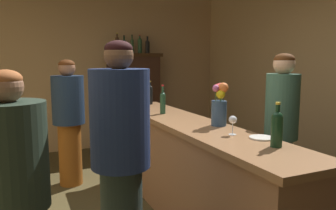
{
  "coord_description": "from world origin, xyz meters",
  "views": [
    {
      "loc": [
        -0.86,
        -2.42,
        1.58
      ],
      "look_at": [
        0.59,
        0.81,
        1.08
      ],
      "focal_mm": 35.21,
      "sensor_mm": 36.0,
      "label": 1
    }
  ],
  "objects_px": {
    "display_bottle_right": "(147,46)",
    "flower_arrangement": "(220,103)",
    "wine_bottle_syrah": "(277,127)",
    "display_bottle_midleft": "(124,46)",
    "wine_bottle_chardonnay": "(163,101)",
    "patron_near_entrance": "(69,118)",
    "bar_counter": "(189,171)",
    "wine_glass_front": "(146,98)",
    "cheese_plate": "(261,138)",
    "display_cabinet": "(134,99)",
    "display_bottle_center": "(132,45)",
    "display_bottle_left": "(117,44)",
    "display_bottle_midright": "(140,45)",
    "wine_bottle_pinot": "(150,94)",
    "wine_glass_mid": "(233,121)",
    "patron_by_cabinet": "(13,200)",
    "patron_redhead": "(121,159)",
    "bartender": "(281,130)"
  },
  "relations": [
    {
      "from": "wine_bottle_chardonnay",
      "to": "display_bottle_midright",
      "type": "relative_size",
      "value": 0.99
    },
    {
      "from": "wine_bottle_chardonnay",
      "to": "wine_bottle_syrah",
      "type": "xyz_separation_m",
      "value": [
        0.16,
        -1.59,
        0.0
      ]
    },
    {
      "from": "wine_bottle_pinot",
      "to": "wine_glass_front",
      "type": "height_order",
      "value": "wine_bottle_pinot"
    },
    {
      "from": "display_bottle_left",
      "to": "patron_near_entrance",
      "type": "xyz_separation_m",
      "value": [
        -1.02,
        -1.38,
        -0.98
      ]
    },
    {
      "from": "wine_bottle_syrah",
      "to": "display_bottle_center",
      "type": "height_order",
      "value": "display_bottle_center"
    },
    {
      "from": "bar_counter",
      "to": "display_bottle_center",
      "type": "xyz_separation_m",
      "value": [
        0.36,
        2.83,
        1.32
      ]
    },
    {
      "from": "wine_bottle_syrah",
      "to": "display_bottle_midright",
      "type": "bearing_deg",
      "value": 84.25
    },
    {
      "from": "wine_bottle_pinot",
      "to": "patron_near_entrance",
      "type": "xyz_separation_m",
      "value": [
        -1.04,
        0.13,
        -0.27
      ]
    },
    {
      "from": "cheese_plate",
      "to": "display_bottle_midleft",
      "type": "distance_m",
      "value": 3.73
    },
    {
      "from": "patron_by_cabinet",
      "to": "bartender",
      "type": "bearing_deg",
      "value": -17.89
    },
    {
      "from": "display_cabinet",
      "to": "flower_arrangement",
      "type": "distance_m",
      "value": 3.12
    },
    {
      "from": "wine_glass_mid",
      "to": "flower_arrangement",
      "type": "height_order",
      "value": "flower_arrangement"
    },
    {
      "from": "display_bottle_right",
      "to": "flower_arrangement",
      "type": "bearing_deg",
      "value": -98.95
    },
    {
      "from": "wine_bottle_chardonnay",
      "to": "display_bottle_right",
      "type": "relative_size",
      "value": 1.06
    },
    {
      "from": "wine_bottle_syrah",
      "to": "wine_glass_mid",
      "type": "relative_size",
      "value": 2.02
    },
    {
      "from": "bar_counter",
      "to": "display_bottle_midleft",
      "type": "bearing_deg",
      "value": 85.57
    },
    {
      "from": "patron_redhead",
      "to": "bartender",
      "type": "xyz_separation_m",
      "value": [
        1.65,
        0.3,
        -0.01
      ]
    },
    {
      "from": "wine_bottle_syrah",
      "to": "display_cabinet",
      "type": "bearing_deg",
      "value": 86.06
    },
    {
      "from": "wine_glass_mid",
      "to": "patron_near_entrance",
      "type": "relative_size",
      "value": 0.1
    },
    {
      "from": "display_cabinet",
      "to": "wine_bottle_pinot",
      "type": "xyz_separation_m",
      "value": [
        -0.27,
        -1.51,
        0.25
      ]
    },
    {
      "from": "wine_glass_mid",
      "to": "display_bottle_center",
      "type": "xyz_separation_m",
      "value": [
        0.31,
        3.45,
        0.72
      ]
    },
    {
      "from": "wine_bottle_chardonnay",
      "to": "flower_arrangement",
      "type": "xyz_separation_m",
      "value": [
        0.2,
        -0.81,
        0.07
      ]
    },
    {
      "from": "display_bottle_left",
      "to": "cheese_plate",
      "type": "bearing_deg",
      "value": -88.6
    },
    {
      "from": "wine_bottle_chardonnay",
      "to": "patron_by_cabinet",
      "type": "distance_m",
      "value": 2.06
    },
    {
      "from": "wine_bottle_syrah",
      "to": "wine_glass_front",
      "type": "xyz_separation_m",
      "value": [
        -0.16,
        2.12,
        -0.01
      ]
    },
    {
      "from": "display_bottle_midright",
      "to": "display_bottle_right",
      "type": "xyz_separation_m",
      "value": [
        0.14,
        0.0,
        -0.02
      ]
    },
    {
      "from": "display_bottle_midleft",
      "to": "display_bottle_midright",
      "type": "relative_size",
      "value": 0.95
    },
    {
      "from": "bar_counter",
      "to": "display_bottle_center",
      "type": "height_order",
      "value": "display_bottle_center"
    },
    {
      "from": "bar_counter",
      "to": "wine_glass_front",
      "type": "distance_m",
      "value": 1.23
    },
    {
      "from": "display_bottle_midright",
      "to": "bartender",
      "type": "bearing_deg",
      "value": -85.23
    },
    {
      "from": "display_bottle_left",
      "to": "display_bottle_midright",
      "type": "xyz_separation_m",
      "value": [
        0.41,
        -0.0,
        -0.01
      ]
    },
    {
      "from": "wine_bottle_chardonnay",
      "to": "wine_glass_mid",
      "type": "bearing_deg",
      "value": -85.16
    },
    {
      "from": "wine_glass_front",
      "to": "display_bottle_right",
      "type": "xyz_separation_m",
      "value": [
        0.69,
        1.76,
        0.71
      ]
    },
    {
      "from": "wine_glass_mid",
      "to": "cheese_plate",
      "type": "height_order",
      "value": "wine_glass_mid"
    },
    {
      "from": "wine_bottle_pinot",
      "to": "display_bottle_center",
      "type": "xyz_separation_m",
      "value": [
        0.25,
        1.51,
        0.69
      ]
    },
    {
      "from": "wine_bottle_chardonnay",
      "to": "patron_near_entrance",
      "type": "distance_m",
      "value": 1.29
    },
    {
      "from": "wine_bottle_pinot",
      "to": "flower_arrangement",
      "type": "distance_m",
      "value": 1.59
    },
    {
      "from": "display_bottle_midright",
      "to": "bar_counter",
      "type": "bearing_deg",
      "value": -100.1
    },
    {
      "from": "patron_redhead",
      "to": "flower_arrangement",
      "type": "bearing_deg",
      "value": -6.11
    },
    {
      "from": "patron_redhead",
      "to": "display_bottle_left",
      "type": "bearing_deg",
      "value": 46.22
    },
    {
      "from": "cheese_plate",
      "to": "display_bottle_center",
      "type": "distance_m",
      "value": 3.74
    },
    {
      "from": "wine_bottle_syrah",
      "to": "patron_redhead",
      "type": "xyz_separation_m",
      "value": [
        -0.99,
        0.35,
        -0.2
      ]
    },
    {
      "from": "wine_bottle_chardonnay",
      "to": "display_bottle_right",
      "type": "xyz_separation_m",
      "value": [
        0.69,
        2.28,
        0.69
      ]
    },
    {
      "from": "wine_bottle_pinot",
      "to": "display_bottle_midright",
      "type": "relative_size",
      "value": 0.97
    },
    {
      "from": "wine_bottle_syrah",
      "to": "display_bottle_midleft",
      "type": "relative_size",
      "value": 1.01
    },
    {
      "from": "display_bottle_midleft",
      "to": "wine_bottle_chardonnay",
      "type": "bearing_deg",
      "value": -96.53
    },
    {
      "from": "bar_counter",
      "to": "display_cabinet",
      "type": "xyz_separation_m",
      "value": [
        0.38,
        2.83,
        0.38
      ]
    },
    {
      "from": "cheese_plate",
      "to": "display_bottle_right",
      "type": "distance_m",
      "value": 3.76
    },
    {
      "from": "wine_bottle_syrah",
      "to": "patron_by_cabinet",
      "type": "relative_size",
      "value": 0.2
    },
    {
      "from": "bar_counter",
      "to": "patron_redhead",
      "type": "height_order",
      "value": "patron_redhead"
    }
  ]
}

